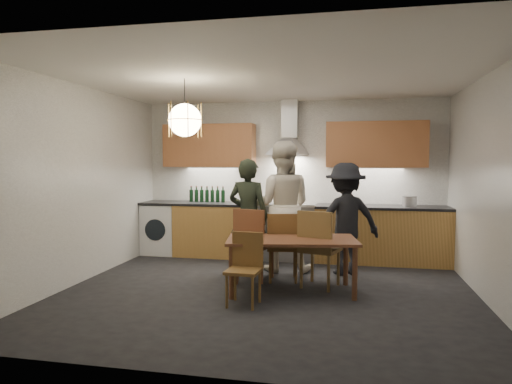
% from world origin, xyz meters
% --- Properties ---
extents(ground, '(5.00, 5.00, 0.00)m').
position_xyz_m(ground, '(0.00, 0.00, 0.00)').
color(ground, black).
rests_on(ground, ground).
extents(room_shell, '(5.02, 4.52, 2.61)m').
position_xyz_m(room_shell, '(0.00, 0.00, 1.71)').
color(room_shell, white).
rests_on(room_shell, ground).
extents(counter_run, '(5.00, 0.62, 0.90)m').
position_xyz_m(counter_run, '(0.02, 1.95, 0.45)').
color(counter_run, tan).
rests_on(counter_run, ground).
extents(range_stove, '(0.90, 0.60, 0.92)m').
position_xyz_m(range_stove, '(0.00, 1.94, 0.44)').
color(range_stove, silver).
rests_on(range_stove, ground).
extents(wall_fixtures, '(4.30, 0.54, 1.10)m').
position_xyz_m(wall_fixtures, '(0.00, 2.07, 1.87)').
color(wall_fixtures, '#D08450').
rests_on(wall_fixtures, ground).
extents(pendant_lamp, '(0.43, 0.43, 0.70)m').
position_xyz_m(pendant_lamp, '(-1.00, -0.10, 2.10)').
color(pendant_lamp, black).
rests_on(pendant_lamp, ground).
extents(dining_table, '(1.67, 1.03, 0.66)m').
position_xyz_m(dining_table, '(0.29, 0.08, 0.58)').
color(dining_table, brown).
rests_on(dining_table, ground).
extents(chair_back_left, '(0.53, 0.53, 0.97)m').
position_xyz_m(chair_back_left, '(-0.29, 0.47, 0.56)').
color(chair_back_left, brown).
rests_on(chair_back_left, ground).
extents(chair_back_mid, '(0.48, 0.48, 0.92)m').
position_xyz_m(chair_back_mid, '(0.12, 0.51, 0.53)').
color(chair_back_mid, brown).
rests_on(chair_back_mid, ground).
extents(chair_back_right, '(0.56, 0.56, 0.99)m').
position_xyz_m(chair_back_right, '(0.59, 0.29, 0.57)').
color(chair_back_right, brown).
rests_on(chair_back_right, ground).
extents(chair_front, '(0.39, 0.39, 0.80)m').
position_xyz_m(chair_front, '(-0.16, -0.48, 0.46)').
color(chair_front, brown).
rests_on(chair_front, ground).
extents(person_left, '(0.66, 0.50, 1.64)m').
position_xyz_m(person_left, '(-0.44, 0.91, 0.82)').
color(person_left, black).
rests_on(person_left, ground).
extents(person_mid, '(0.97, 0.78, 1.89)m').
position_xyz_m(person_mid, '(0.01, 1.15, 0.95)').
color(person_mid, beige).
rests_on(person_mid, ground).
extents(person_right, '(1.16, 0.92, 1.58)m').
position_xyz_m(person_right, '(0.92, 1.11, 0.79)').
color(person_right, black).
rests_on(person_right, ground).
extents(mixing_bowl, '(0.35, 0.35, 0.07)m').
position_xyz_m(mixing_bowl, '(1.01, 1.86, 0.93)').
color(mixing_bowl, '#ABABAE').
rests_on(mixing_bowl, counter_run).
extents(stock_pot, '(0.21, 0.21, 0.15)m').
position_xyz_m(stock_pot, '(1.89, 1.96, 0.97)').
color(stock_pot, '#B0B0B3').
rests_on(stock_pot, counter_run).
extents(wine_bottles, '(0.63, 0.06, 0.27)m').
position_xyz_m(wine_bottles, '(-1.41, 2.04, 1.03)').
color(wine_bottles, black).
rests_on(wine_bottles, counter_run).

